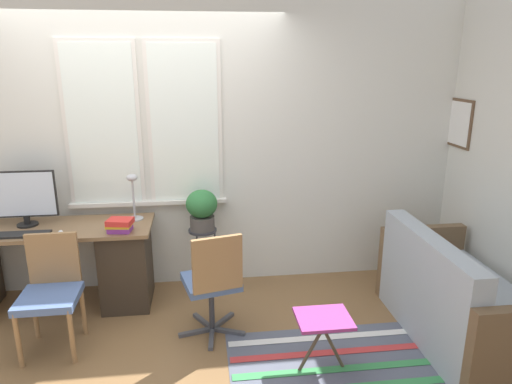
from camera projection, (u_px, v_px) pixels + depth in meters
The scene contains 16 objects.
ground_plane at pixel (149, 317), 3.87m from camera, with size 14.00×14.00×0.00m, color brown.
wall_back_with_window at pixel (146, 146), 4.13m from camera, with size 9.00×0.12×2.70m.
wall_right_with_picture at pixel (492, 153), 3.85m from camera, with size 0.08×9.00×2.70m.
desk at pixel (46, 265), 3.94m from camera, with size 1.83×0.58×0.74m.
monitor at pixel (24, 197), 3.83m from camera, with size 0.53×0.17×0.48m.
keyboard at pixel (21, 235), 3.66m from camera, with size 0.44×0.14×0.02m.
mouse at pixel (60, 232), 3.70m from camera, with size 0.04×0.06×0.03m.
desk_lamp at pixel (133, 192), 3.97m from camera, with size 0.14×0.14×0.41m.
book_stack at pixel (120, 225), 3.73m from camera, with size 0.23×0.20×0.11m.
desk_chair_wooden at pixel (51, 290), 3.37m from camera, with size 0.42×0.43×0.86m.
office_chair_swivel at pixel (213, 282), 3.49m from camera, with size 0.53×0.52×0.89m.
couch_loveseat at pixel (457, 303), 3.52m from camera, with size 0.77×1.50×0.85m.
plant_stand at pixel (203, 237), 4.17m from camera, with size 0.26×0.26×0.62m.
potted_plant at pixel (202, 208), 4.09m from camera, with size 0.28×0.28×0.37m.
floor_rug_striped at pixel (336, 361), 3.31m from camera, with size 1.55×0.87×0.01m.
folding_stool at pixel (323, 323), 3.12m from camera, with size 0.37×0.32×0.42m.
Camera 1 is at (0.48, -3.51, 2.10)m, focal length 32.00 mm.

